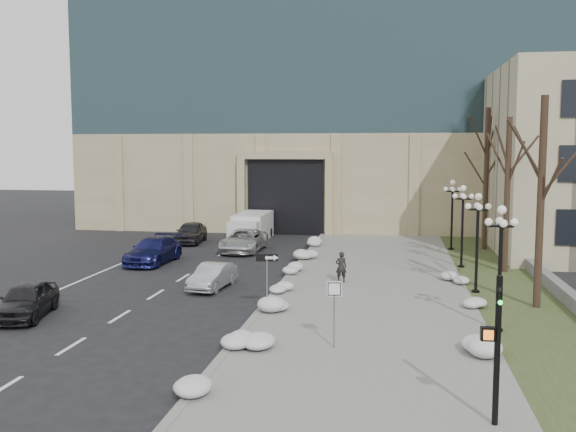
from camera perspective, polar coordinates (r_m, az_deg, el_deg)
name	(u,v)px	position (r m, az deg, el deg)	size (l,w,h in m)	color
ground	(241,377)	(19.78, -4.19, -14.12)	(160.00, 160.00, 0.00)	black
sidewalk	(373,283)	(32.76, 7.60, -5.93)	(9.00, 40.00, 0.12)	gray
curb	(286,280)	(33.19, -0.22, -5.70)	(0.30, 40.00, 0.14)	gray
grass_strip	(508,288)	(33.23, 18.94, -6.05)	(4.00, 40.00, 0.10)	#354221
stone_wall	(542,275)	(35.49, 21.61, -4.90)	(0.50, 30.00, 0.70)	slate
office_tower	(327,24)	(63.06, 3.47, 16.67)	(40.00, 24.70, 36.00)	tan
car_a	(26,300)	(28.20, -22.23, -6.91)	(1.69, 4.21, 1.43)	black
car_b	(213,276)	(31.58, -6.73, -5.34)	(1.30, 3.72, 1.23)	#A6AAAE
car_c	(153,251)	(39.11, -11.88, -3.02)	(2.13, 5.23, 1.52)	navy
car_d	(244,241)	(42.65, -3.96, -2.20)	(2.43, 5.28, 1.47)	silver
car_e	(191,232)	(47.00, -8.66, -1.45)	(1.82, 4.52, 1.54)	#2B2B2F
pedestrian	(341,267)	(32.39, 4.74, -4.53)	(0.57, 0.37, 1.55)	black
box_truck	(251,228)	(47.72, -3.28, -1.03)	(2.26, 6.32, 2.01)	silver
one_way_sign	(271,265)	(26.27, -1.55, -4.35)	(0.95, 0.28, 2.52)	slate
keep_sign	(334,300)	(21.71, 4.13, -7.45)	(0.51, 0.12, 2.39)	slate
traffic_signal	(496,354)	(16.54, 17.98, -11.58)	(0.65, 0.86, 3.80)	black
snow_clump_a	(201,390)	(18.10, -7.75, -15.10)	(1.10, 1.60, 0.36)	silver
snow_clump_b	(249,340)	(22.37, -3.45, -10.90)	(1.10, 1.60, 0.36)	silver
snow_clump_c	(269,308)	(26.49, -1.72, -8.21)	(1.10, 1.60, 0.36)	silver
snow_clump_d	(280,288)	(30.21, -0.69, -6.43)	(1.10, 1.60, 0.36)	silver
snow_clump_e	(295,270)	(34.76, 0.65, -4.78)	(1.10, 1.60, 0.36)	silver
snow_clump_f	(305,255)	(39.42, 1.53, -3.50)	(1.10, 1.60, 0.36)	silver
snow_clump_g	(318,243)	(44.41, 2.70, -2.43)	(1.10, 1.60, 0.36)	silver
snow_clump_h	(488,348)	(22.36, 17.35, -11.18)	(1.10, 1.60, 0.36)	silver
snow_clump_i	(470,305)	(28.09, 15.90, -7.62)	(1.10, 1.60, 0.36)	silver
snow_clump_j	(453,278)	(33.46, 14.47, -5.40)	(1.10, 1.60, 0.36)	silver
lamppost_a	(500,251)	(24.65, 18.37, -3.00)	(1.18, 1.18, 4.76)	black
lamppost_b	(477,229)	(31.03, 16.49, -1.15)	(1.18, 1.18, 4.76)	black
lamppost_c	(463,215)	(37.45, 15.26, 0.07)	(1.18, 1.18, 4.76)	black
lamppost_d	(452,205)	(43.89, 14.39, 0.93)	(1.18, 1.18, 4.76)	black
tree_near	(542,172)	(28.73, 21.64, 3.64)	(3.20, 3.20, 9.00)	black
tree_mid	(508,173)	(36.59, 18.96, 3.64)	(3.20, 3.20, 8.50)	black
tree_far	(487,159)	(44.48, 17.27, 4.89)	(3.20, 3.20, 9.50)	black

